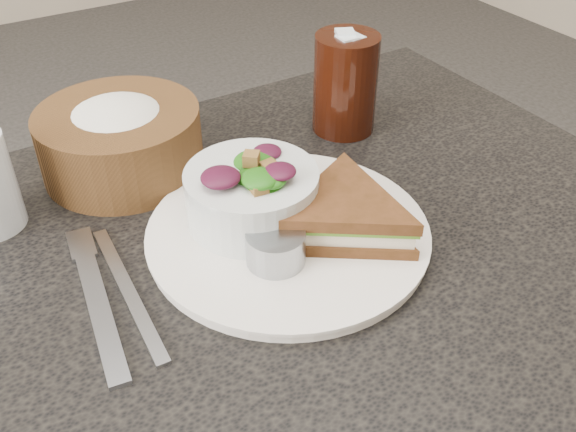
# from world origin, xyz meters

# --- Properties ---
(dinner_plate) EXTENTS (0.30, 0.30, 0.01)m
(dinner_plate) POSITION_xyz_m (0.05, 0.01, 0.76)
(dinner_plate) COLOR silver
(dinner_plate) RESTS_ON dining_table
(sandwich) EXTENTS (0.24, 0.24, 0.05)m
(sandwich) POSITION_xyz_m (0.10, -0.03, 0.79)
(sandwich) COLOR #532C16
(sandwich) RESTS_ON dinner_plate
(salad_bowl) EXTENTS (0.17, 0.17, 0.08)m
(salad_bowl) POSITION_xyz_m (0.03, 0.05, 0.80)
(salad_bowl) COLOR silver
(salad_bowl) RESTS_ON dinner_plate
(dressing_ramekin) EXTENTS (0.08, 0.08, 0.04)m
(dressing_ramekin) POSITION_xyz_m (0.02, -0.03, 0.78)
(dressing_ramekin) COLOR #90959B
(dressing_ramekin) RESTS_ON dinner_plate
(orange_wedge) EXTENTS (0.08, 0.08, 0.02)m
(orange_wedge) POSITION_xyz_m (0.06, 0.08, 0.77)
(orange_wedge) COLOR orange
(orange_wedge) RESTS_ON dinner_plate
(fork) EXTENTS (0.05, 0.20, 0.01)m
(fork) POSITION_xyz_m (-0.16, 0.01, 0.75)
(fork) COLOR #A2A7B3
(fork) RESTS_ON dining_table
(knife) EXTENTS (0.02, 0.21, 0.00)m
(knife) POSITION_xyz_m (-0.12, 0.02, 0.75)
(knife) COLOR #A5A7AE
(knife) RESTS_ON dining_table
(bread_basket) EXTENTS (0.25, 0.25, 0.11)m
(bread_basket) POSITION_xyz_m (-0.05, 0.23, 0.81)
(bread_basket) COLOR brown
(bread_basket) RESTS_ON dining_table
(cola_glass) EXTENTS (0.11, 0.11, 0.14)m
(cola_glass) POSITION_xyz_m (0.24, 0.18, 0.82)
(cola_glass) COLOR black
(cola_glass) RESTS_ON dining_table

